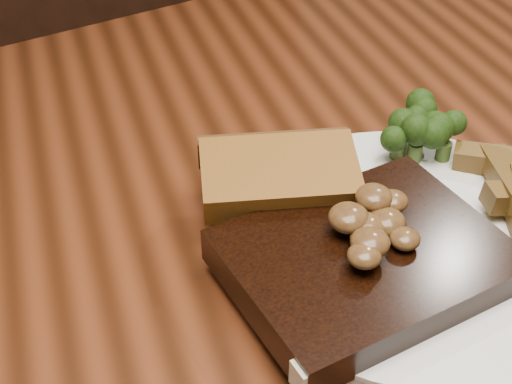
% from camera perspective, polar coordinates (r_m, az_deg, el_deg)
% --- Properties ---
extents(dining_table, '(1.60, 0.90, 0.75)m').
position_cam_1_polar(dining_table, '(0.63, 1.57, -8.18)').
color(dining_table, '#522310').
rests_on(dining_table, ground).
extents(chair_far, '(0.55, 0.55, 0.96)m').
position_cam_1_polar(chair_far, '(1.11, -10.83, 6.34)').
color(chair_far, black).
rests_on(chair_far, ground).
extents(plate, '(0.31, 0.31, 0.01)m').
position_cam_1_polar(plate, '(0.54, 12.27, -4.18)').
color(plate, white).
rests_on(plate, dining_table).
extents(steak, '(0.20, 0.17, 0.03)m').
position_cam_1_polar(steak, '(0.49, 8.71, -5.44)').
color(steak, black).
rests_on(steak, plate).
extents(steak_bone, '(0.16, 0.05, 0.02)m').
position_cam_1_polar(steak_bone, '(0.46, 11.98, -10.86)').
color(steak_bone, '#BCB592').
rests_on(steak_bone, plate).
extents(mushroom_pile, '(0.08, 0.08, 0.03)m').
position_cam_1_polar(mushroom_pile, '(0.48, 8.94, -2.29)').
color(mushroom_pile, brown).
rests_on(mushroom_pile, steak).
extents(garlic_bread, '(0.13, 0.09, 0.03)m').
position_cam_1_polar(garlic_bread, '(0.54, 1.84, -0.39)').
color(garlic_bread, brown).
rests_on(garlic_bread, plate).
extents(potato_wedges, '(0.11, 0.11, 0.02)m').
position_cam_1_polar(potato_wedges, '(0.57, 18.44, -0.24)').
color(potato_wedges, brown).
rests_on(potato_wedges, plate).
extents(broccoli_cluster, '(0.07, 0.07, 0.04)m').
position_cam_1_polar(broccoli_cluster, '(0.60, 12.93, 3.69)').
color(broccoli_cluster, '#1C3C0D').
rests_on(broccoli_cluster, plate).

